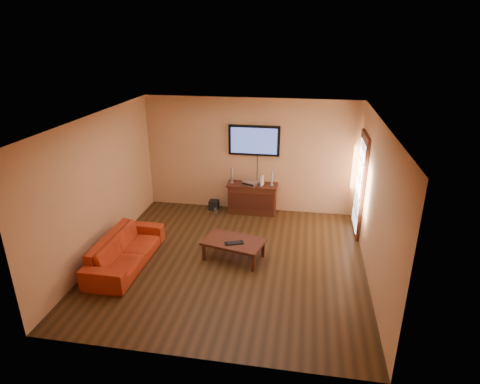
% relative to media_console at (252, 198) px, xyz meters
% --- Properties ---
extents(ground_plane, '(5.00, 5.00, 0.00)m').
position_rel_media_console_xyz_m(ground_plane, '(-0.10, -2.27, -0.36)').
color(ground_plane, black).
rests_on(ground_plane, ground).
extents(room_walls, '(5.00, 5.00, 5.00)m').
position_rel_media_console_xyz_m(room_walls, '(-0.10, -1.64, 1.32)').
color(room_walls, tan).
rests_on(room_walls, ground).
extents(french_door, '(0.07, 1.02, 2.22)m').
position_rel_media_console_xyz_m(french_door, '(2.36, -0.57, 0.69)').
color(french_door, '#3A160D').
rests_on(french_door, ground).
extents(media_console, '(1.18, 0.45, 0.72)m').
position_rel_media_console_xyz_m(media_console, '(0.00, 0.00, 0.00)').
color(media_console, '#3A160D').
rests_on(media_console, ground).
extents(television, '(1.19, 0.08, 0.70)m').
position_rel_media_console_xyz_m(television, '(0.00, 0.19, 1.37)').
color(television, black).
rests_on(television, ground).
extents(coffee_table, '(1.24, 0.91, 0.38)m').
position_rel_media_console_xyz_m(coffee_table, '(-0.05, -2.16, -0.03)').
color(coffee_table, '#3A160D').
rests_on(coffee_table, ground).
extents(sofa, '(0.60, 1.99, 0.78)m').
position_rel_media_console_xyz_m(sofa, '(-1.99, -2.70, 0.02)').
color(sofa, '#AA2E12').
rests_on(sofa, ground).
extents(speaker_left, '(0.10, 0.10, 0.38)m').
position_rel_media_console_xyz_m(speaker_left, '(-0.50, 0.02, 0.53)').
color(speaker_left, silver).
rests_on(speaker_left, media_console).
extents(speaker_right, '(0.10, 0.10, 0.35)m').
position_rel_media_console_xyz_m(speaker_right, '(0.45, 0.01, 0.52)').
color(speaker_right, silver).
rests_on(speaker_right, media_console).
extents(av_receiver, '(0.43, 0.38, 0.08)m').
position_rel_media_console_xyz_m(av_receiver, '(-0.04, -0.03, 0.40)').
color(av_receiver, silver).
rests_on(av_receiver, media_console).
extents(game_console, '(0.08, 0.18, 0.24)m').
position_rel_media_console_xyz_m(game_console, '(0.23, -0.03, 0.48)').
color(game_console, white).
rests_on(game_console, media_console).
extents(subwoofer, '(0.23, 0.23, 0.23)m').
position_rel_media_console_xyz_m(subwoofer, '(-0.95, 0.03, -0.25)').
color(subwoofer, black).
rests_on(subwoofer, ground).
extents(bottle, '(0.07, 0.07, 0.21)m').
position_rel_media_console_xyz_m(bottle, '(-0.82, -0.34, -0.27)').
color(bottle, white).
rests_on(bottle, ground).
extents(keyboard, '(0.38, 0.25, 0.02)m').
position_rel_media_console_xyz_m(keyboard, '(-0.03, -2.26, 0.02)').
color(keyboard, black).
rests_on(keyboard, coffee_table).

